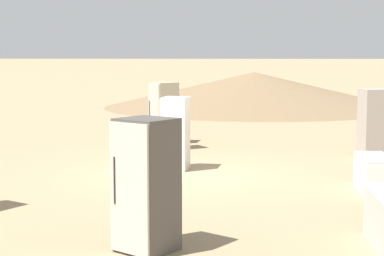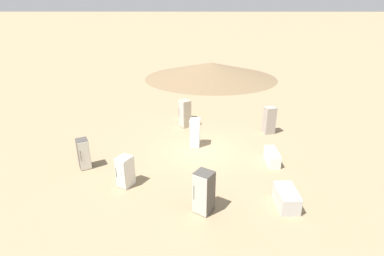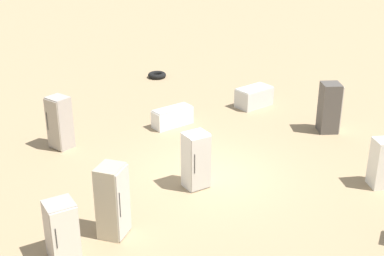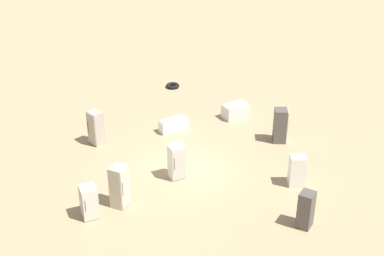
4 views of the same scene
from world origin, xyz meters
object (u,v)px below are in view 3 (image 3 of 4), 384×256
(discarded_fridge_0, at_px, (172,117))
(discarded_fridge_6, at_px, (330,108))
(discarded_fridge_2, at_px, (60,123))
(discarded_fridge_4, at_px, (384,163))
(discarded_fridge_3, at_px, (254,97))
(discarded_fridge_5, at_px, (113,201))
(discarded_fridge_7, at_px, (62,230))
(discarded_fridge_1, at_px, (196,160))
(scrap_tire, at_px, (157,75))

(discarded_fridge_0, bearing_deg, discarded_fridge_6, -132.17)
(discarded_fridge_2, xyz_separation_m, discarded_fridge_4, (-8.07, -6.49, -0.16))
(discarded_fridge_3, xyz_separation_m, discarded_fridge_4, (-7.12, 1.44, 0.34))
(discarded_fridge_5, distance_m, discarded_fridge_6, 9.46)
(discarded_fridge_5, bearing_deg, discarded_fridge_3, 172.50)
(discarded_fridge_4, bearing_deg, discarded_fridge_0, -133.92)
(discarded_fridge_5, relative_size, discarded_fridge_7, 1.31)
(discarded_fridge_0, bearing_deg, discarded_fridge_2, 80.05)
(discarded_fridge_3, bearing_deg, discarded_fridge_6, -175.19)
(discarded_fridge_2, xyz_separation_m, discarded_fridge_3, (-0.95, -7.93, -0.51))
(discarded_fridge_5, bearing_deg, discarded_fridge_6, 152.12)
(discarded_fridge_1, bearing_deg, scrap_tire, -111.76)
(discarded_fridge_2, relative_size, scrap_tire, 2.11)
(discarded_fridge_0, height_order, discarded_fridge_4, discarded_fridge_4)
(discarded_fridge_1, xyz_separation_m, discarded_fridge_6, (0.43, -6.28, 0.06))
(discarded_fridge_1, distance_m, discarded_fridge_6, 6.30)
(discarded_fridge_1, bearing_deg, discarded_fridge_6, -171.20)
(scrap_tire, bearing_deg, discarded_fridge_3, -168.36)
(discarded_fridge_3, distance_m, discarded_fridge_4, 7.27)
(discarded_fridge_2, bearing_deg, discarded_fridge_3, -112.37)
(discarded_fridge_4, distance_m, scrap_tire, 12.64)
(discarded_fridge_0, distance_m, scrap_tire, 5.89)
(discarded_fridge_0, relative_size, discarded_fridge_7, 1.06)
(discarded_fridge_2, height_order, discarded_fridge_7, discarded_fridge_2)
(scrap_tire, bearing_deg, discarded_fridge_6, -170.20)
(discarded_fridge_2, xyz_separation_m, discarded_fridge_7, (-5.73, 2.45, -0.17))
(discarded_fridge_0, distance_m, discarded_fridge_6, 5.70)
(discarded_fridge_1, height_order, discarded_fridge_7, discarded_fridge_1)
(discarded_fridge_2, distance_m, discarded_fridge_6, 9.46)
(discarded_fridge_0, height_order, discarded_fridge_3, discarded_fridge_3)
(discarded_fridge_6, bearing_deg, discarded_fridge_7, -50.77)
(discarded_fridge_3, xyz_separation_m, discarded_fridge_5, (-4.66, 8.97, 0.56))
(discarded_fridge_0, relative_size, scrap_tire, 1.81)
(discarded_fridge_2, height_order, scrap_tire, discarded_fridge_2)
(discarded_fridge_0, height_order, discarded_fridge_5, discarded_fridge_5)
(discarded_fridge_1, xyz_separation_m, discarded_fridge_7, (-0.86, 4.51, -0.12))
(discarded_fridge_5, height_order, discarded_fridge_7, discarded_fridge_5)
(discarded_fridge_1, height_order, discarded_fridge_6, discarded_fridge_6)
(scrap_tire, bearing_deg, discarded_fridge_4, 178.62)
(discarded_fridge_6, height_order, discarded_fridge_7, discarded_fridge_6)
(discarded_fridge_2, bearing_deg, discarded_fridge_5, 153.92)
(discarded_fridge_7, bearing_deg, discarded_fridge_5, -168.92)
(discarded_fridge_6, bearing_deg, discarded_fridge_5, -50.50)
(discarded_fridge_6, relative_size, scrap_tire, 2.13)
(discarded_fridge_1, bearing_deg, discarded_fridge_3, -141.33)
(discarded_fridge_1, bearing_deg, discarded_fridge_7, 15.62)
(discarded_fridge_0, height_order, discarded_fridge_6, discarded_fridge_6)
(discarded_fridge_0, relative_size, discarded_fridge_5, 0.81)
(scrap_tire, bearing_deg, discarded_fridge_7, 138.06)
(discarded_fridge_3, bearing_deg, discarded_fridge_0, 83.87)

